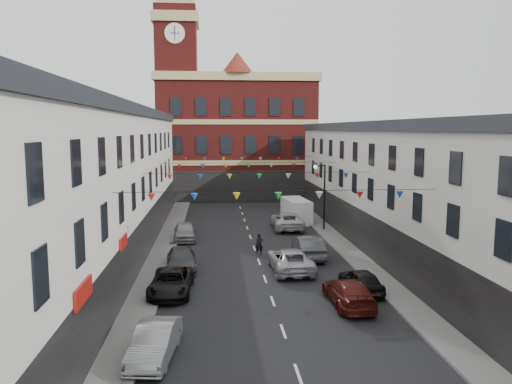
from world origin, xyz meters
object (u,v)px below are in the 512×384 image
object	(u,v)px
white_van	(296,211)
car_left_c	(171,282)
car_left_e	(185,231)
car_right_d	(361,280)
car_left_b	(155,342)
car_right_e	(308,247)
car_right_c	(349,292)
moving_car	(290,260)
car_left_d	(181,259)
pedestrian	(259,244)
car_right_f	(287,221)
street_lamp	(322,188)

from	to	relation	value
white_van	car_left_c	bearing A→B (deg)	-121.92
car_left_e	car_right_d	bearing A→B (deg)	-56.01
car_left_b	white_van	distance (m)	30.68
car_left_c	car_right_e	bearing A→B (deg)	40.22
car_right_c	car_left_b	bearing A→B (deg)	28.48
moving_car	white_van	bearing A→B (deg)	-102.53
car_right_c	car_right_e	world-z (taller)	car_right_e
car_left_d	pedestrian	size ratio (longest dim) A/B	2.99
car_left_c	car_left_d	size ratio (longest dim) A/B	1.03
car_left_d	pedestrian	xyz separation A→B (m)	(5.43, 3.36, 0.10)
pedestrian	car_right_f	bearing A→B (deg)	68.65
car_left_c	car_left_e	xyz separation A→B (m)	(0.00, 13.68, 0.08)
car_left_b	car_left_d	distance (m)	12.83
car_left_b	car_right_f	xyz separation A→B (m)	(9.10, 25.41, 0.10)
car_right_d	car_left_b	bearing A→B (deg)	29.19
car_left_d	car_right_f	size ratio (longest dim) A/B	0.82
car_left_d	car_left_b	bearing A→B (deg)	-95.82
car_left_d	car_right_e	distance (m)	9.11
car_left_c	white_van	world-z (taller)	white_van
street_lamp	car_right_e	xyz separation A→B (m)	(-2.95, -9.18, -3.09)
car_left_c	car_left_e	size ratio (longest dim) A/B	1.10
car_left_b	car_right_c	xyz separation A→B (m)	(9.37, 5.30, -0.00)
car_right_f	white_van	xyz separation A→B (m)	(1.42, 3.41, 0.35)
car_right_f	pedestrian	xyz separation A→B (m)	(-3.39, -9.23, -0.01)
car_left_c	car_right_e	world-z (taller)	car_right_e
street_lamp	moving_car	world-z (taller)	street_lamp
street_lamp	car_left_d	xyz separation A→B (m)	(-11.78, -11.43, -3.23)
car_right_f	street_lamp	bearing A→B (deg)	159.68
car_left_e	car_right_f	distance (m)	9.85
street_lamp	car_right_c	bearing A→B (deg)	-98.06
car_right_d	moving_car	size ratio (longest dim) A/B	0.73
car_right_c	car_right_d	distance (m)	2.43
car_right_f	moving_car	size ratio (longest dim) A/B	1.06
car_right_e	pedestrian	distance (m)	3.57
car_left_e	white_van	size ratio (longest dim) A/B	0.85
car_left_b	moving_car	distance (m)	13.90
street_lamp	white_van	distance (m)	5.55
street_lamp	car_right_d	distance (m)	17.24
white_van	car_right_e	bearing A→B (deg)	-101.08
pedestrian	car_left_e	bearing A→B (deg)	135.18
car_left_e	car_left_b	bearing A→B (deg)	-92.73
moving_car	car_left_e	bearing A→B (deg)	-55.09
car_right_f	car_left_c	bearing A→B (deg)	63.56
car_right_e	moving_car	world-z (taller)	car_right_e
car_right_f	moving_car	bearing A→B (deg)	83.54
car_left_e	car_right_c	distance (m)	18.83
car_left_d	car_right_f	bearing A→B (deg)	50.35
moving_car	car_right_f	bearing A→B (deg)	-99.34
car_right_c	white_van	bearing A→B (deg)	-93.84
moving_car	pedestrian	xyz separation A→B (m)	(-1.59, 4.35, 0.03)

